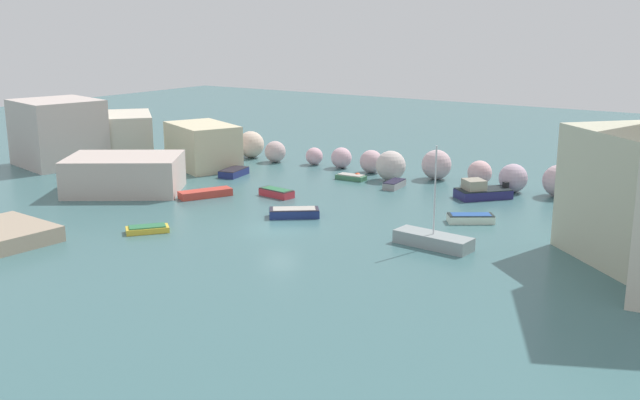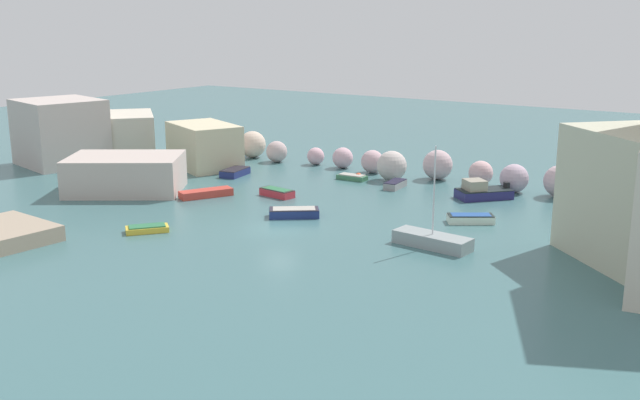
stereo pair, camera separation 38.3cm
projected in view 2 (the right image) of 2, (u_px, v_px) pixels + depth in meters
The scene contains 15 objects.
cove_water at pixel (279, 229), 49.11m from camera, with size 160.00×160.00×0.00m, color #3E686C.
cliff_headland_left at pixel (116, 142), 70.22m from camera, with size 24.41×21.65×6.24m.
rock_breakwater at pixel (416, 165), 64.32m from camera, with size 35.95×5.25×2.67m.
stone_dock at pixel (6, 233), 46.46m from camera, with size 6.11×4.57×1.00m, color tan.
channel_buoy at pixel (359, 176), 64.32m from camera, with size 0.58×0.58×0.58m, color #E04C28.
moored_boat_0 at pixel (147, 229), 48.34m from camera, with size 2.66×2.91×0.45m.
moored_boat_1 at pixel (277, 192), 58.06m from camera, with size 3.01×1.53×0.62m.
moored_boat_2 at pixel (294, 212), 52.00m from camera, with size 3.64×3.28×0.64m.
moored_boat_3 at pixel (235, 172), 65.83m from camera, with size 2.08×3.25×0.64m.
moored_boat_4 at pixel (352, 177), 64.17m from camera, with size 2.65×1.22×0.47m.
moored_boat_5 at pixel (482, 192), 57.35m from camera, with size 4.28×4.48×1.52m.
moored_boat_6 at pixel (471, 218), 50.51m from camera, with size 3.28×2.77×0.60m.
moored_boat_7 at pixel (206, 193), 57.95m from camera, with size 3.00×4.29×0.58m.
moored_boat_8 at pixel (432, 240), 45.09m from camera, with size 5.01×2.03×6.28m.
moored_boat_9 at pixel (395, 184), 61.02m from camera, with size 1.30×2.63×0.61m.
Camera 2 is at (28.88, -37.50, 13.54)m, focal length 41.36 mm.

